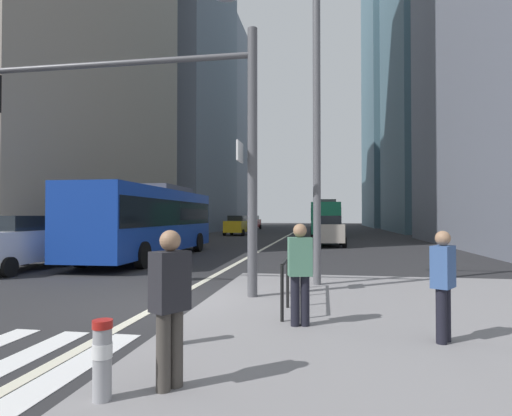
% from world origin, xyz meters
% --- Properties ---
extents(ground_plane, '(160.00, 160.00, 0.00)m').
position_xyz_m(ground_plane, '(0.00, 20.00, 0.00)').
color(ground_plane, '#28282B').
extents(median_island, '(9.00, 10.00, 0.15)m').
position_xyz_m(median_island, '(5.50, -1.00, 0.07)').
color(median_island, gray).
rests_on(median_island, ground).
extents(lane_centre_line, '(0.20, 80.00, 0.01)m').
position_xyz_m(lane_centre_line, '(0.00, 30.00, 0.01)').
color(lane_centre_line, beige).
rests_on(lane_centre_line, ground).
extents(office_tower_left_mid, '(13.41, 19.85, 38.00)m').
position_xyz_m(office_tower_left_mid, '(-16.00, 41.61, 19.00)').
color(office_tower_left_mid, slate).
rests_on(office_tower_left_mid, ground).
extents(office_tower_left_far, '(12.17, 17.19, 33.86)m').
position_xyz_m(office_tower_left_far, '(-16.00, 62.56, 16.93)').
color(office_tower_left_far, slate).
rests_on(office_tower_left_far, ground).
extents(office_tower_right_mid, '(11.06, 18.28, 37.97)m').
position_xyz_m(office_tower_right_mid, '(17.00, 43.83, 18.98)').
color(office_tower_right_mid, slate).
rests_on(office_tower_right_mid, ground).
extents(office_tower_right_far, '(12.00, 21.34, 48.90)m').
position_xyz_m(office_tower_right_far, '(17.00, 67.24, 24.45)').
color(office_tower_right_far, slate).
rests_on(office_tower_right_far, ground).
extents(city_bus_blue_oncoming, '(2.88, 11.46, 3.40)m').
position_xyz_m(city_bus_blue_oncoming, '(-4.33, 9.21, 1.84)').
color(city_bus_blue_oncoming, '#14389E').
rests_on(city_bus_blue_oncoming, ground).
extents(sedan_white_oncoming, '(2.08, 4.32, 1.94)m').
position_xyz_m(sedan_white_oncoming, '(-7.20, 4.40, 0.99)').
color(sedan_white_oncoming, silver).
rests_on(sedan_white_oncoming, ground).
extents(city_bus_red_receding, '(2.75, 11.49, 3.40)m').
position_xyz_m(city_bus_red_receding, '(3.68, 32.28, 1.84)').
color(city_bus_red_receding, '#198456').
rests_on(city_bus_red_receding, ground).
extents(car_oncoming_mid, '(2.11, 4.20, 1.94)m').
position_xyz_m(car_oncoming_mid, '(-5.02, 31.55, 0.99)').
color(car_oncoming_mid, gold).
rests_on(car_oncoming_mid, ground).
extents(car_receding_near, '(2.21, 4.51, 1.94)m').
position_xyz_m(car_receding_near, '(3.52, 59.16, 0.99)').
color(car_receding_near, silver).
rests_on(car_receding_near, ground).
extents(car_receding_far, '(2.20, 4.09, 1.94)m').
position_xyz_m(car_receding_far, '(3.73, 18.04, 0.99)').
color(car_receding_far, '#B2A899').
rests_on(car_receding_far, ground).
extents(car_oncoming_far, '(2.22, 4.68, 1.94)m').
position_xyz_m(car_oncoming_far, '(-6.55, 48.69, 0.99)').
color(car_oncoming_far, maroon).
rests_on(car_oncoming_far, ground).
extents(traffic_signal_gantry, '(6.93, 0.65, 6.00)m').
position_xyz_m(traffic_signal_gantry, '(-0.42, 0.33, 4.15)').
color(traffic_signal_gantry, '#515156').
rests_on(traffic_signal_gantry, median_island).
extents(street_lamp_post, '(5.50, 0.32, 8.00)m').
position_xyz_m(street_lamp_post, '(3.32, 2.19, 5.28)').
color(street_lamp_post, '#56565B').
rests_on(street_lamp_post, median_island).
extents(bollard_front, '(0.20, 0.20, 0.78)m').
position_xyz_m(bollard_front, '(1.37, -5.00, 0.59)').
color(bollard_front, '#99999E').
rests_on(bollard_front, median_island).
extents(bollard_left, '(0.20, 0.20, 0.77)m').
position_xyz_m(bollard_left, '(1.46, -3.20, 0.58)').
color(bollard_left, '#99999E').
rests_on(bollard_left, median_island).
extents(pedestrian_railing, '(0.06, 3.28, 0.98)m').
position_xyz_m(pedestrian_railing, '(2.80, -0.11, 0.84)').
color(pedestrian_railing, black).
rests_on(pedestrian_railing, median_island).
extents(pedestrian_waiting, '(0.41, 0.45, 1.58)m').
position_xyz_m(pedestrian_waiting, '(5.18, -2.50, 1.02)').
color(pedestrian_waiting, black).
rests_on(pedestrian_waiting, median_island).
extents(pedestrian_walking, '(0.41, 0.45, 1.65)m').
position_xyz_m(pedestrian_walking, '(1.92, -4.64, 1.06)').
color(pedestrian_walking, '#423D38').
rests_on(pedestrian_walking, median_island).
extents(pedestrian_far, '(0.42, 0.31, 1.66)m').
position_xyz_m(pedestrian_far, '(3.12, -1.95, 1.07)').
color(pedestrian_far, black).
rests_on(pedestrian_far, median_island).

